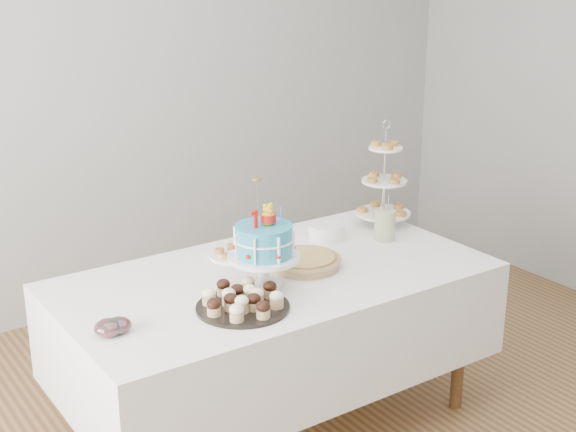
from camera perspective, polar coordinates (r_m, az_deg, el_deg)
walls at (r=3.15m, az=1.99°, el=3.91°), size 5.04×4.04×2.70m
table at (r=3.66m, az=-0.95°, el=-7.41°), size 1.92×1.02×0.77m
birthday_cake at (r=3.39m, az=-1.71°, el=-3.04°), size 0.31×0.31×0.47m
cupcake_tray at (r=3.22m, az=-3.24°, el=-5.92°), size 0.38×0.38×0.09m
pie at (r=3.63m, az=1.19°, el=-3.21°), size 0.33×0.33×0.05m
tiered_stand at (r=4.16m, az=6.86°, el=2.45°), size 0.29×0.29×0.56m
plate_stack at (r=3.99m, az=2.75°, el=-1.09°), size 0.18×0.18×0.07m
pastry_plate at (r=3.77m, az=-3.87°, el=-2.65°), size 0.23×0.23×0.03m
jam_bowl_a at (r=3.09m, az=-12.66°, el=-7.77°), size 0.11×0.11×0.06m
jam_bowl_b at (r=3.10m, az=-11.96°, el=-7.63°), size 0.10×0.10×0.06m
utensil_pitcher at (r=3.98m, az=6.91°, el=-0.55°), size 0.11×0.10×0.23m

